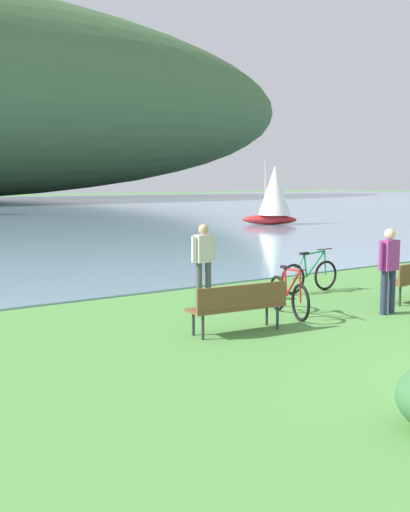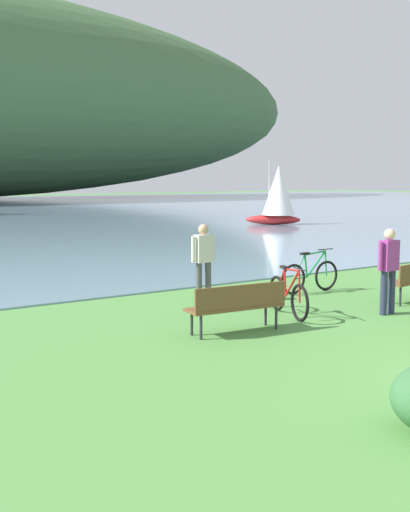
# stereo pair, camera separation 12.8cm
# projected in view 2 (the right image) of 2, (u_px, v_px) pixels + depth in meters

# --- Properties ---
(park_bench_further_along) EXTENTS (1.84, 0.65, 0.88)m
(park_bench_further_along) POSITION_uv_depth(u_px,v_px,m) (237.00, 304.00, 10.93)
(park_bench_further_along) COLOR brown
(park_bench_further_along) RESTS_ON ground
(bicycle_leaning_near_bench) EXTENTS (0.56, 1.71, 1.01)m
(bicycle_leaning_near_bench) POSITION_uv_depth(u_px,v_px,m) (288.00, 296.00, 12.33)
(bicycle_leaning_near_bench) COLOR black
(bicycle_leaning_near_bench) RESTS_ON ground
(bicycle_beside_path) EXTENTS (1.77, 0.10, 1.01)m
(bicycle_beside_path) POSITION_uv_depth(u_px,v_px,m) (310.00, 276.00, 14.88)
(bicycle_beside_path) COLOR black
(bicycle_beside_path) RESTS_ON ground
(person_at_shoreline) EXTENTS (0.61, 0.22, 1.71)m
(person_at_shoreline) POSITION_uv_depth(u_px,v_px,m) (203.00, 258.00, 13.63)
(person_at_shoreline) COLOR #4C4C51
(person_at_shoreline) RESTS_ON ground
(person_on_the_grass) EXTENTS (0.61, 0.23, 1.71)m
(person_on_the_grass) POSITION_uv_depth(u_px,v_px,m) (389.00, 266.00, 12.41)
(person_on_the_grass) COLOR #282D47
(person_on_the_grass) RESTS_ON ground
(sailboat_mid_bay) EXTENTS (3.00, 2.88, 3.68)m
(sailboat_mid_bay) POSITION_uv_depth(u_px,v_px,m) (278.00, 194.00, 35.99)
(sailboat_mid_bay) COLOR #B22323
(sailboat_mid_bay) RESTS_ON bay_water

